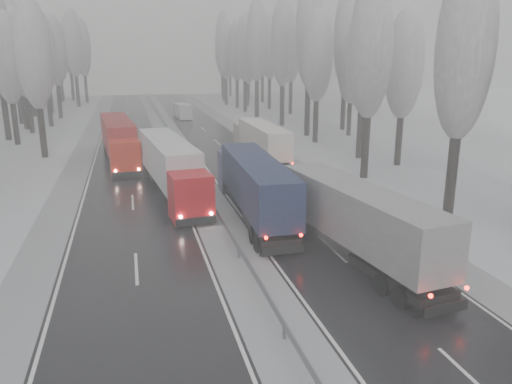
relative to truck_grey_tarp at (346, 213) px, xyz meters
name	(u,v)px	position (x,y,z in m)	size (l,w,h in m)	color
carriageway_right	(253,176)	(-0.40, 18.67, -2.27)	(7.50, 200.00, 0.03)	black
carriageway_left	(132,183)	(-10.90, 18.67, -2.27)	(7.50, 200.00, 0.03)	black
median_slush	(194,179)	(-5.65, 18.67, -2.27)	(3.00, 200.00, 0.04)	#989A9F
shoulder_right	(306,172)	(4.55, 18.67, -2.27)	(2.40, 200.00, 0.04)	#989A9F
shoulder_left	(69,186)	(-15.85, 18.67, -2.27)	(2.40, 200.00, 0.04)	#989A9F
median_guardrail	(194,173)	(-5.65, 18.66, -1.69)	(0.12, 200.00, 0.76)	slate
tree_16	(465,49)	(9.39, 4.34, 8.38)	(3.60, 3.60, 16.53)	black
tree_18	(371,51)	(8.86, 15.71, 8.41)	(3.60, 3.60, 16.58)	black
tree_19	(404,66)	(14.37, 19.71, 7.13)	(3.60, 3.60, 14.57)	black
tree_20	(364,57)	(12.25, 23.84, 7.86)	(3.60, 3.60, 15.71)	black
tree_21	(367,39)	(14.48, 27.84, 9.71)	(3.60, 3.60, 18.62)	black
tree_22	(318,56)	(11.37, 34.27, 7.95)	(3.60, 3.60, 15.86)	black
tree_23	(352,68)	(17.66, 38.27, 6.48)	(3.60, 3.60, 13.55)	black
tree_24	(309,32)	(12.25, 39.69, 10.90)	(3.60, 3.60, 20.49)	black
tree_25	(346,39)	(19.17, 43.69, 10.23)	(3.60, 3.60, 19.44)	black
tree_26	(283,43)	(11.92, 49.94, 9.82)	(3.60, 3.60, 18.78)	black
tree_27	(318,49)	(19.07, 53.94, 9.07)	(3.60, 3.60, 17.62)	black
tree_28	(257,41)	(10.69, 60.63, 10.35)	(3.60, 3.60, 19.62)	black
tree_29	(291,48)	(18.06, 64.63, 9.38)	(3.60, 3.60, 18.11)	black
tree_30	(245,49)	(10.92, 70.37, 9.23)	(3.60, 3.60, 17.86)	black
tree_31	(270,47)	(16.83, 74.37, 9.69)	(3.60, 3.60, 18.58)	black
tree_32	(237,51)	(10.98, 77.88, 8.89)	(3.60, 3.60, 17.33)	black
tree_33	(247,61)	(14.12, 81.88, 6.97)	(3.60, 3.60, 14.33)	black
tree_34	(226,51)	(10.09, 84.99, 9.08)	(3.60, 3.60, 17.63)	black
tree_35	(263,49)	(19.30, 88.99, 9.48)	(3.60, 3.60, 18.25)	black
tree_36	(223,44)	(11.39, 94.83, 10.73)	(3.60, 3.60, 20.23)	black
tree_37	(248,55)	(18.37, 98.83, 8.28)	(3.60, 3.60, 16.37)	black
tree_38	(222,51)	(13.08, 105.40, 9.30)	(3.60, 3.60, 17.97)	black
tree_39	(230,55)	(15.90, 109.40, 8.16)	(3.60, 3.60, 16.19)	black
tree_62	(34,55)	(-19.59, 32.40, 8.07)	(3.60, 3.60, 16.04)	black
tree_64	(7,59)	(-23.91, 41.39, 7.67)	(3.60, 3.60, 15.42)	black
tree_66	(24,59)	(-23.80, 51.02, 7.55)	(3.60, 3.60, 15.23)	black
tree_67	(18,50)	(-25.19, 55.02, 8.74)	(3.60, 3.60, 17.09)	black
tree_68	(44,53)	(-22.23, 57.78, 8.46)	(3.60, 3.60, 16.65)	black
tree_69	(12,41)	(-27.07, 61.78, 10.17)	(3.60, 3.60, 19.35)	black
tree_70	(54,51)	(-21.97, 67.86, 8.74)	(3.60, 3.60, 17.09)	black
tree_71	(27,42)	(-26.73, 71.86, 10.34)	(3.60, 3.60, 19.61)	black
tree_72	(47,59)	(-24.58, 77.21, 7.47)	(3.60, 3.60, 15.11)	black
tree_73	(32,51)	(-27.46, 81.21, 8.82)	(3.60, 3.60, 17.22)	black
tree_74	(73,44)	(-20.72, 88.00, 10.39)	(3.60, 3.60, 19.68)	black
tree_75	(29,47)	(-29.85, 92.00, 9.70)	(3.60, 3.60, 18.60)	black
tree_76	(82,48)	(-19.70, 97.39, 9.66)	(3.60, 3.60, 18.55)	black
tree_77	(59,61)	(-25.31, 101.39, 6.97)	(3.60, 3.60, 14.32)	black
tree_78	(69,46)	(-23.21, 103.98, 10.30)	(3.60, 3.60, 19.55)	black
tree_79	(59,53)	(-25.98, 107.98, 8.72)	(3.60, 3.60, 17.07)	black
truck_grey_tarp	(346,213)	(0.00, 0.00, 0.00)	(4.41, 15.41, 3.92)	#58575D
truck_blue_box	(253,181)	(-3.17, 7.59, 0.06)	(3.02, 15.74, 4.02)	navy
truck_cream_box	(260,139)	(1.94, 25.03, -0.08)	(2.36, 14.76, 3.78)	#A4A191
box_truck_distant	(183,111)	(-1.87, 62.18, -1.00)	(2.51, 6.91, 2.54)	#B2B5B9
truck_red_white	(171,164)	(-7.96, 13.97, 0.12)	(4.11, 16.25, 4.13)	#BC0A10
truck_red_red	(118,138)	(-11.90, 27.85, 0.15)	(3.96, 16.42, 4.18)	red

